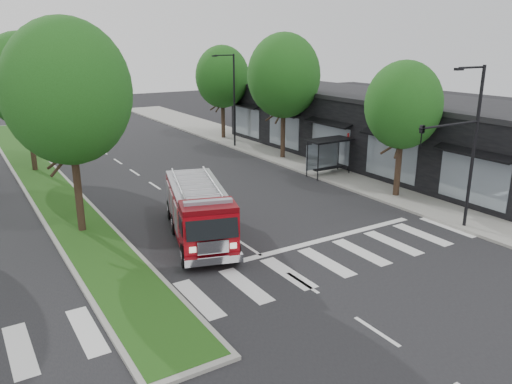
% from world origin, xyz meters
% --- Properties ---
extents(ground, '(140.00, 140.00, 0.00)m').
position_xyz_m(ground, '(0.00, 0.00, 0.00)').
color(ground, black).
rests_on(ground, ground).
extents(sidewalk_right, '(5.00, 80.00, 0.15)m').
position_xyz_m(sidewalk_right, '(12.50, 10.00, 0.07)').
color(sidewalk_right, gray).
rests_on(sidewalk_right, ground).
extents(median, '(3.00, 50.00, 0.15)m').
position_xyz_m(median, '(-6.00, 18.00, 0.08)').
color(median, gray).
rests_on(median, ground).
extents(storefront_row, '(8.00, 30.00, 5.00)m').
position_xyz_m(storefront_row, '(17.00, 10.00, 2.50)').
color(storefront_row, black).
rests_on(storefront_row, ground).
extents(bus_shelter, '(3.20, 1.60, 2.61)m').
position_xyz_m(bus_shelter, '(11.20, 8.15, 2.04)').
color(bus_shelter, black).
rests_on(bus_shelter, ground).
extents(tree_right_near, '(4.40, 4.40, 8.05)m').
position_xyz_m(tree_right_near, '(11.50, 2.00, 5.51)').
color(tree_right_near, black).
rests_on(tree_right_near, ground).
extents(tree_right_mid, '(5.60, 5.60, 9.72)m').
position_xyz_m(tree_right_mid, '(11.50, 14.00, 6.49)').
color(tree_right_mid, black).
rests_on(tree_right_mid, ground).
extents(tree_right_far, '(5.00, 5.00, 8.73)m').
position_xyz_m(tree_right_far, '(11.50, 24.00, 5.84)').
color(tree_right_far, black).
rests_on(tree_right_far, ground).
extents(tree_median_near, '(5.80, 5.80, 10.16)m').
position_xyz_m(tree_median_near, '(-6.00, 6.00, 6.81)').
color(tree_median_near, black).
rests_on(tree_median_near, ground).
extents(tree_median_far, '(5.60, 5.60, 9.72)m').
position_xyz_m(tree_median_far, '(-6.00, 20.00, 6.49)').
color(tree_median_far, black).
rests_on(tree_median_far, ground).
extents(streetlight_right_near, '(4.08, 0.22, 8.00)m').
position_xyz_m(streetlight_right_near, '(9.61, -3.50, 4.67)').
color(streetlight_right_near, black).
rests_on(streetlight_right_near, ground).
extents(streetlight_right_far, '(2.11, 0.20, 8.00)m').
position_xyz_m(streetlight_right_far, '(10.35, 20.00, 4.48)').
color(streetlight_right_far, black).
rests_on(streetlight_right_far, ground).
extents(fire_engine, '(4.56, 8.30, 2.76)m').
position_xyz_m(fire_engine, '(-1.38, 2.35, 1.32)').
color(fire_engine, '#5F050A').
rests_on(fire_engine, ground).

